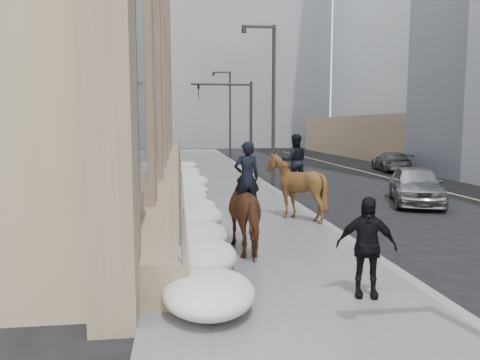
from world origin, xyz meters
name	(u,v)px	position (x,y,z in m)	size (l,w,h in m)	color
ground	(270,275)	(0.00, 0.00, 0.00)	(140.00, 140.00, 0.00)	black
sidewalk	(224,198)	(0.00, 10.00, 0.06)	(5.00, 80.00, 0.12)	#555558
curb	(285,197)	(2.62, 10.00, 0.06)	(0.24, 80.00, 0.12)	slate
lane_line	(457,195)	(10.50, 10.00, 0.01)	(0.15, 70.00, 0.01)	#BFB78C
limestone_building	(119,27)	(-5.26, 19.96, 8.90)	(6.10, 44.00, 18.00)	#958461
bg_building_mid	(218,50)	(4.00, 60.00, 14.00)	(30.00, 12.00, 28.00)	slate
bg_building_far	(153,84)	(-6.00, 72.00, 10.00)	(24.00, 12.00, 20.00)	gray
streetlight_mid	(270,96)	(2.74, 14.00, 4.58)	(1.71, 0.24, 8.00)	#2D2D30
streetlight_far	(228,109)	(2.74, 34.00, 4.58)	(1.71, 0.24, 8.00)	#2D2D30
traffic_signal	(237,112)	(2.07, 22.00, 4.00)	(4.10, 0.22, 6.00)	#2D2D30
snow_bank	(191,196)	(-1.42, 8.11, 0.47)	(1.70, 18.10, 0.76)	silver
mounted_horse_left	(251,209)	(-0.16, 1.51, 1.13)	(1.32, 2.34, 2.60)	#412313
mounted_horse_right	(295,183)	(1.83, 5.14, 1.26)	(1.80, 2.00, 2.70)	#4C3115
pedestrian	(366,247)	(1.36, -1.71, 1.00)	(1.04, 0.43, 1.77)	black
car_silver	(416,185)	(7.42, 7.96, 0.77)	(1.81, 4.51, 1.54)	gray
car_grey	(391,162)	(12.43, 20.73, 0.65)	(1.83, 4.51, 1.31)	#4E4F55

